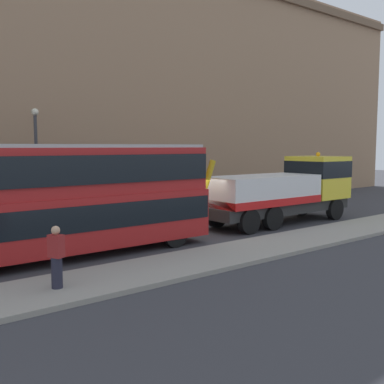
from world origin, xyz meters
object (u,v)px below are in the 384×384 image
object	(u,v)px
street_lamp	(36,157)
double_decker_bus	(69,196)
recovery_tow_truck	(285,189)
pedestrian_onlooker	(56,258)

from	to	relation	value
street_lamp	double_decker_bus	bearing A→B (deg)	-101.69
recovery_tow_truck	pedestrian_onlooker	world-z (taller)	recovery_tow_truck
pedestrian_onlooker	street_lamp	world-z (taller)	street_lamp
double_decker_bus	pedestrian_onlooker	xyz separation A→B (m)	(-2.05, -3.69, -1.25)
recovery_tow_truck	double_decker_bus	world-z (taller)	double_decker_bus
recovery_tow_truck	double_decker_bus	xyz separation A→B (m)	(-11.94, 0.01, 0.47)
pedestrian_onlooker	street_lamp	distance (m)	11.49
double_decker_bus	street_lamp	distance (m)	7.22
pedestrian_onlooker	street_lamp	size ratio (longest dim) A/B	0.29
recovery_tow_truck	street_lamp	xyz separation A→B (m)	(-10.50, 6.97, 1.71)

